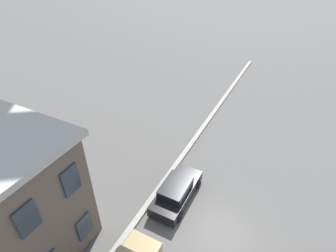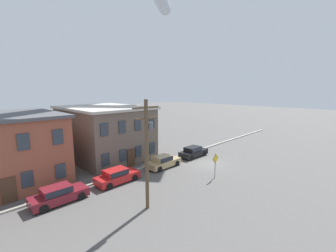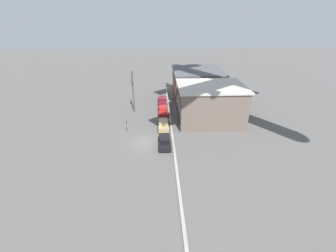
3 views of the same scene
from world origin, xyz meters
name	(u,v)px [view 1 (image 1 of 3)]	position (x,y,z in m)	size (l,w,h in m)	color
ground_plane	(217,231)	(0.00, 0.00, 0.00)	(200.00, 200.00, 0.00)	#565451
kerb_strip	(150,202)	(0.00, 4.50, 0.08)	(56.00, 0.36, 0.16)	#9E998E
car_black	(176,191)	(1.04, 3.14, 0.75)	(4.40, 1.92, 1.43)	black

